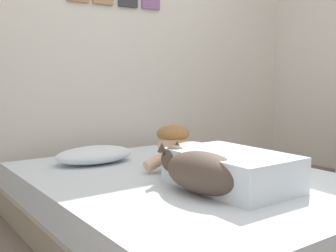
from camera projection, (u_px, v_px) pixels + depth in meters
name	position (u px, v px, depth m)	size (l,w,h in m)	color
ground_plane	(258.00, 243.00, 2.19)	(11.94, 11.94, 0.00)	#66564C
back_wall	(113.00, 33.00, 3.34)	(3.97, 0.12, 2.50)	silver
bed	(185.00, 205.00, 2.32)	(1.59, 2.05, 0.33)	gray
pillow	(94.00, 155.00, 2.65)	(0.52, 0.32, 0.11)	silver
person_lying	(213.00, 162.00, 2.17)	(0.43, 0.92, 0.27)	silver
dog	(200.00, 171.00, 1.99)	(0.26, 0.57, 0.21)	#4C3D33
coffee_cup	(181.00, 155.00, 2.72)	(0.12, 0.09, 0.07)	teal
cell_phone	(240.00, 173.00, 2.36)	(0.07, 0.14, 0.01)	black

